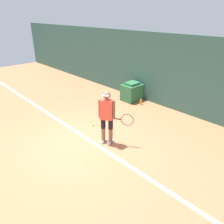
{
  "coord_description": "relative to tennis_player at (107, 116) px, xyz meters",
  "views": [
    {
      "loc": [
        4.62,
        -3.09,
        3.55
      ],
      "look_at": [
        0.44,
        0.75,
        0.95
      ],
      "focal_mm": 35.0,
      "sensor_mm": 36.0,
      "label": 1
    }
  ],
  "objects": [
    {
      "name": "tennis_ball",
      "position": [
        -1.16,
        0.36,
        -0.87
      ],
      "size": [
        0.07,
        0.07,
        0.07
      ],
      "color": "#D1E533",
      "rests_on": "ground_plane"
    },
    {
      "name": "water_bottle",
      "position": [
        -1.3,
        3.02,
        -0.78
      ],
      "size": [
        0.08,
        0.08,
        0.27
      ],
      "color": "orange",
      "rests_on": "ground_plane"
    },
    {
      "name": "court_baseline",
      "position": [
        -0.46,
        -0.32,
        -0.9
      ],
      "size": [
        21.6,
        0.1,
        0.01
      ],
      "color": "white",
      "rests_on": "ground_plane"
    },
    {
      "name": "ground_plane",
      "position": [
        -0.46,
        -0.56,
        -0.9
      ],
      "size": [
        24.0,
        24.0,
        0.0
      ],
      "primitive_type": "plane",
      "color": "#B76642"
    },
    {
      "name": "covered_chair",
      "position": [
        -1.9,
        3.09,
        -0.52
      ],
      "size": [
        0.67,
        0.82,
        0.81
      ],
      "color": "#28663D",
      "rests_on": "ground_plane"
    },
    {
      "name": "tennis_player",
      "position": [
        0.0,
        0.0,
        0.0
      ],
      "size": [
        0.84,
        0.63,
        1.63
      ],
      "rotation": [
        0.0,
        0.0,
        0.61
      ],
      "color": "brown",
      "rests_on": "ground_plane"
    },
    {
      "name": "back_wall",
      "position": [
        -0.46,
        3.6,
        0.53
      ],
      "size": [
        24.0,
        0.1,
        2.86
      ],
      "color": "#2D564C",
      "rests_on": "ground_plane"
    }
  ]
}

